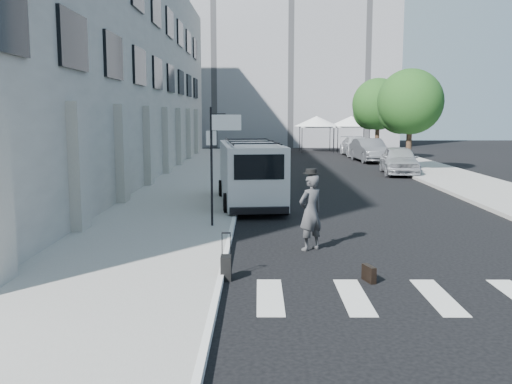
{
  "coord_description": "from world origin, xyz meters",
  "views": [
    {
      "loc": [
        -1.22,
        -13.48,
        3.47
      ],
      "look_at": [
        -1.29,
        2.17,
        1.3
      ],
      "focal_mm": 40.0,
      "sensor_mm": 36.0,
      "label": 1
    }
  ],
  "objects_px": {
    "briefcase": "(369,274)",
    "cargo_van": "(250,174)",
    "suitcase": "(226,267)",
    "parked_car_b": "(369,150)",
    "businessman": "(311,212)",
    "parked_car_c": "(357,146)",
    "parked_car_a": "(399,160)"
  },
  "relations": [
    {
      "from": "suitcase",
      "to": "parked_car_a",
      "type": "bearing_deg",
      "value": 66.71
    },
    {
      "from": "parked_car_b",
      "to": "parked_car_c",
      "type": "distance_m",
      "value": 5.61
    },
    {
      "from": "suitcase",
      "to": "parked_car_b",
      "type": "relative_size",
      "value": 0.19
    },
    {
      "from": "suitcase",
      "to": "parked_car_b",
      "type": "xyz_separation_m",
      "value": [
        8.62,
        29.19,
        0.57
      ]
    },
    {
      "from": "parked_car_a",
      "to": "parked_car_c",
      "type": "bearing_deg",
      "value": 96.55
    },
    {
      "from": "briefcase",
      "to": "parked_car_b",
      "type": "distance_m",
      "value": 29.87
    },
    {
      "from": "suitcase",
      "to": "parked_car_c",
      "type": "height_order",
      "value": "parked_car_c"
    },
    {
      "from": "parked_car_b",
      "to": "suitcase",
      "type": "bearing_deg",
      "value": -111.38
    },
    {
      "from": "suitcase",
      "to": "cargo_van",
      "type": "distance_m",
      "value": 9.75
    },
    {
      "from": "suitcase",
      "to": "parked_car_b",
      "type": "bearing_deg",
      "value": 72.99
    },
    {
      "from": "cargo_van",
      "to": "suitcase",
      "type": "bearing_deg",
      "value": -98.51
    },
    {
      "from": "cargo_van",
      "to": "parked_car_a",
      "type": "height_order",
      "value": "cargo_van"
    },
    {
      "from": "businessman",
      "to": "suitcase",
      "type": "height_order",
      "value": "businessman"
    },
    {
      "from": "briefcase",
      "to": "parked_car_a",
      "type": "distance_m",
      "value": 21.68
    },
    {
      "from": "cargo_van",
      "to": "parked_car_b",
      "type": "height_order",
      "value": "cargo_van"
    },
    {
      "from": "businessman",
      "to": "parked_car_c",
      "type": "relative_size",
      "value": 0.36
    },
    {
      "from": "parked_car_b",
      "to": "parked_car_a",
      "type": "bearing_deg",
      "value": -94.38
    },
    {
      "from": "briefcase",
      "to": "cargo_van",
      "type": "height_order",
      "value": "cargo_van"
    },
    {
      "from": "businessman",
      "to": "parked_car_c",
      "type": "bearing_deg",
      "value": -138.63
    },
    {
      "from": "businessman",
      "to": "briefcase",
      "type": "height_order",
      "value": "businessman"
    },
    {
      "from": "businessman",
      "to": "briefcase",
      "type": "xyz_separation_m",
      "value": [
        0.97,
        -2.76,
        -0.81
      ]
    },
    {
      "from": "businessman",
      "to": "cargo_van",
      "type": "xyz_separation_m",
      "value": [
        -1.63,
        7.07,
        0.23
      ]
    },
    {
      "from": "cargo_van",
      "to": "parked_car_a",
      "type": "xyz_separation_m",
      "value": [
        8.32,
        11.07,
        -0.4
      ]
    },
    {
      "from": "businessman",
      "to": "parked_car_b",
      "type": "bearing_deg",
      "value": -140.86
    },
    {
      "from": "businessman",
      "to": "suitcase",
      "type": "relative_size",
      "value": 2.0
    },
    {
      "from": "parked_car_b",
      "to": "parked_car_c",
      "type": "height_order",
      "value": "parked_car_b"
    },
    {
      "from": "parked_car_c",
      "to": "parked_car_b",
      "type": "bearing_deg",
      "value": -91.83
    },
    {
      "from": "briefcase",
      "to": "suitcase",
      "type": "distance_m",
      "value": 2.98
    },
    {
      "from": "suitcase",
      "to": "cargo_van",
      "type": "bearing_deg",
      "value": 87.22
    },
    {
      "from": "cargo_van",
      "to": "parked_car_c",
      "type": "distance_m",
      "value": 26.45
    },
    {
      "from": "briefcase",
      "to": "suitcase",
      "type": "xyz_separation_m",
      "value": [
        -2.98,
        0.13,
        0.09
      ]
    },
    {
      "from": "parked_car_a",
      "to": "parked_car_b",
      "type": "bearing_deg",
      "value": 97.1
    }
  ]
}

